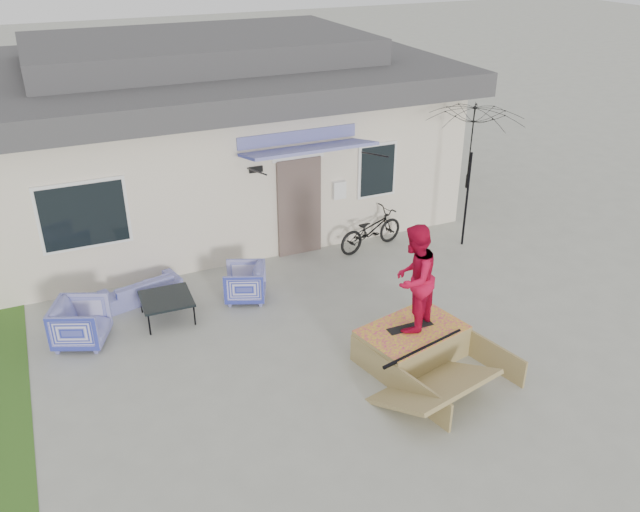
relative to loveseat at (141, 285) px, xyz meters
name	(u,v)px	position (x,y,z in m)	size (l,w,h in m)	color
ground	(349,383)	(2.45, -3.88, -0.29)	(90.00, 90.00, 0.00)	#97988C
house	(205,127)	(2.45, 4.12, 1.65)	(10.80, 8.49, 4.10)	beige
loveseat	(141,285)	(0.00, 0.00, 0.00)	(1.47, 0.43, 0.57)	#1D2897
armchair_left	(80,321)	(-1.16, -1.07, 0.13)	(0.82, 0.76, 0.84)	#1D2897
armchair_right	(245,281)	(1.78, -0.79, 0.09)	(0.73, 0.68, 0.75)	#1D2897
coffee_table	(167,308)	(0.30, -0.91, -0.07)	(0.87, 0.87, 0.43)	black
bicycle	(371,226)	(4.93, 0.17, 0.24)	(0.57, 1.64, 1.05)	black
patio_umbrella	(470,169)	(6.87, -0.47, 1.46)	(2.08, 1.93, 2.20)	black
skate_ramp	(411,343)	(3.66, -3.66, -0.02)	(1.62, 2.16, 0.54)	olive
skateboard	(410,326)	(3.65, -3.60, 0.28)	(0.77, 0.19, 0.05)	black
skater	(414,277)	(3.65, -3.60, 1.18)	(0.86, 0.67, 1.76)	#BD0A2F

